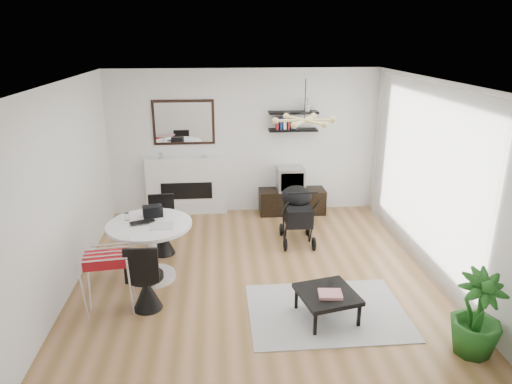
{
  "coord_description": "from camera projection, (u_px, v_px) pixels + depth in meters",
  "views": [
    {
      "loc": [
        -0.49,
        -5.84,
        3.27
      ],
      "look_at": [
        0.04,
        0.4,
        1.1
      ],
      "focal_mm": 32.0,
      "sensor_mm": 36.0,
      "label": 1
    }
  ],
  "objects": [
    {
      "name": "floor",
      "position": [
        255.0,
        272.0,
        6.6
      ],
      "size": [
        5.0,
        5.0,
        0.0
      ],
      "primitive_type": "plane",
      "color": "olive",
      "rests_on": "ground"
    },
    {
      "name": "ceiling",
      "position": [
        255.0,
        82.0,
        5.72
      ],
      "size": [
        5.0,
        5.0,
        0.0
      ],
      "primitive_type": "plane",
      "color": "white",
      "rests_on": "wall_back"
    },
    {
      "name": "wall_back",
      "position": [
        244.0,
        143.0,
        8.51
      ],
      "size": [
        5.0,
        0.0,
        5.0
      ],
      "primitive_type": "plane",
      "rotation": [
        1.57,
        0.0,
        0.0
      ],
      "color": "white",
      "rests_on": "floor"
    },
    {
      "name": "wall_left",
      "position": [
        65.0,
        189.0,
        5.96
      ],
      "size": [
        0.0,
        5.0,
        5.0
      ],
      "primitive_type": "plane",
      "rotation": [
        1.57,
        0.0,
        1.57
      ],
      "color": "white",
      "rests_on": "floor"
    },
    {
      "name": "wall_right",
      "position": [
        434.0,
        179.0,
        6.36
      ],
      "size": [
        0.0,
        5.0,
        5.0
      ],
      "primitive_type": "plane",
      "rotation": [
        1.57,
        0.0,
        -1.57
      ],
      "color": "white",
      "rests_on": "floor"
    },
    {
      "name": "sheer_curtain",
      "position": [
        421.0,
        175.0,
        6.54
      ],
      "size": [
        0.04,
        3.6,
        2.6
      ],
      "primitive_type": "cube",
      "color": "white",
      "rests_on": "wall_right"
    },
    {
      "name": "fireplace",
      "position": [
        186.0,
        179.0,
        8.57
      ],
      "size": [
        1.5,
        0.17,
        2.16
      ],
      "color": "white",
      "rests_on": "floor"
    },
    {
      "name": "shelf_lower",
      "position": [
        293.0,
        130.0,
        8.38
      ],
      "size": [
        0.9,
        0.25,
        0.04
      ],
      "primitive_type": "cube",
      "color": "black",
      "rests_on": "wall_back"
    },
    {
      "name": "shelf_upper",
      "position": [
        293.0,
        112.0,
        8.28
      ],
      "size": [
        0.9,
        0.25,
        0.04
      ],
      "primitive_type": "cube",
      "color": "black",
      "rests_on": "wall_back"
    },
    {
      "name": "pendant_lamp",
      "position": [
        304.0,
        120.0,
        6.24
      ],
      "size": [
        0.9,
        0.9,
        0.1
      ],
      "primitive_type": null,
      "color": "tan",
      "rests_on": "ceiling"
    },
    {
      "name": "tv_console",
      "position": [
        292.0,
        201.0,
        8.74
      ],
      "size": [
        1.25,
        0.44,
        0.47
      ],
      "primitive_type": "cube",
      "color": "black",
      "rests_on": "floor"
    },
    {
      "name": "crt_tv",
      "position": [
        291.0,
        179.0,
        8.58
      ],
      "size": [
        0.5,
        0.44,
        0.44
      ],
      "color": "#B2B2B4",
      "rests_on": "tv_console"
    },
    {
      "name": "dining_table",
      "position": [
        151.0,
        242.0,
        6.27
      ],
      "size": [
        1.15,
        1.15,
        0.84
      ],
      "color": "white",
      "rests_on": "floor"
    },
    {
      "name": "laptop",
      "position": [
        143.0,
        224.0,
        6.13
      ],
      "size": [
        0.39,
        0.32,
        0.03
      ],
      "primitive_type": "imported",
      "rotation": [
        0.0,
        0.0,
        0.39
      ],
      "color": "black",
      "rests_on": "dining_table"
    },
    {
      "name": "black_bag",
      "position": [
        153.0,
        211.0,
        6.38
      ],
      "size": [
        0.3,
        0.22,
        0.16
      ],
      "primitive_type": "cube",
      "rotation": [
        0.0,
        0.0,
        0.26
      ],
      "color": "black",
      "rests_on": "dining_table"
    },
    {
      "name": "newspaper",
      "position": [
        162.0,
        226.0,
        6.08
      ],
      "size": [
        0.32,
        0.27,
        0.01
      ],
      "primitive_type": "cube",
      "rotation": [
        0.0,
        0.0,
        0.04
      ],
      "color": "silver",
      "rests_on": "dining_table"
    },
    {
      "name": "drinking_glass",
      "position": [
        127.0,
        217.0,
        6.27
      ],
      "size": [
        0.06,
        0.06,
        0.1
      ],
      "primitive_type": "cylinder",
      "color": "white",
      "rests_on": "dining_table"
    },
    {
      "name": "chair_far",
      "position": [
        163.0,
        236.0,
        7.11
      ],
      "size": [
        0.44,
        0.45,
        0.92
      ],
      "rotation": [
        0.0,
        0.0,
        0.06
      ],
      "color": "black",
      "rests_on": "floor"
    },
    {
      "name": "chair_near",
      "position": [
        146.0,
        288.0,
        5.64
      ],
      "size": [
        0.44,
        0.44,
        0.93
      ],
      "rotation": [
        0.0,
        0.0,
        3.13
      ],
      "color": "black",
      "rests_on": "floor"
    },
    {
      "name": "drying_rack",
      "position": [
        109.0,
        281.0,
        5.51
      ],
      "size": [
        0.62,
        0.59,
        0.85
      ],
      "rotation": [
        0.0,
        0.0,
        0.12
      ],
      "color": "white",
      "rests_on": "floor"
    },
    {
      "name": "stroller",
      "position": [
        297.0,
        216.0,
        7.49
      ],
      "size": [
        0.53,
        0.86,
        1.03
      ],
      "rotation": [
        0.0,
        0.0,
        -0.03
      ],
      "color": "black",
      "rests_on": "floor"
    },
    {
      "name": "rug",
      "position": [
        327.0,
        311.0,
        5.66
      ],
      "size": [
        1.93,
        1.39,
        0.01
      ],
      "primitive_type": "cube",
      "color": "#ADADAD",
      "rests_on": "floor"
    },
    {
      "name": "coffee_table",
      "position": [
        327.0,
        295.0,
        5.46
      ],
      "size": [
        0.78,
        0.78,
        0.34
      ],
      "rotation": [
        0.0,
        0.0,
        0.22
      ],
      "color": "black",
      "rests_on": "rug"
    },
    {
      "name": "magazines",
      "position": [
        330.0,
        294.0,
        5.37
      ],
      "size": [
        0.29,
        0.24,
        0.04
      ],
      "primitive_type": "cube",
      "rotation": [
        0.0,
        0.0,
        -0.1
      ],
      "color": "#CE3340",
      "rests_on": "coffee_table"
    },
    {
      "name": "potted_plant",
      "position": [
        477.0,
        314.0,
        4.8
      ],
      "size": [
        0.58,
        0.58,
        0.95
      ],
      "primitive_type": "imported",
      "rotation": [
        0.0,
        0.0,
        0.1
      ],
      "color": "#1D5719",
      "rests_on": "floor"
    }
  ]
}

